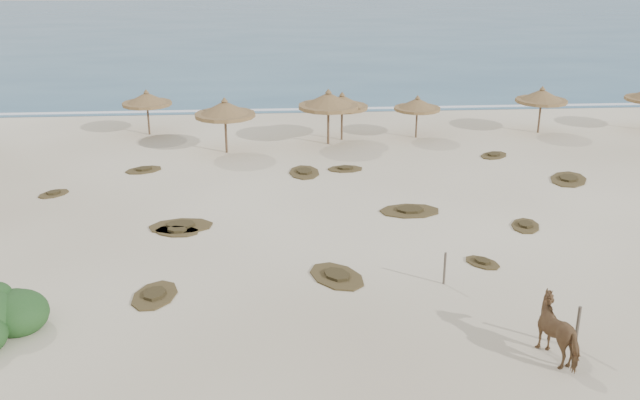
{
  "coord_description": "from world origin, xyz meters",
  "views": [
    {
      "loc": [
        -1.41,
        -22.78,
        11.09
      ],
      "look_at": [
        0.59,
        5.0,
        0.93
      ],
      "focal_mm": 40.0,
      "sensor_mm": 36.0,
      "label": 1
    }
  ],
  "objects": [
    {
      "name": "scrub_3",
      "position": [
        4.57,
        5.78,
        0.05
      ],
      "size": [
        2.72,
        1.81,
        0.16
      ],
      "rotation": [
        0.0,
        0.0,
        0.03
      ],
      "color": "#4E4022",
      "rests_on": "ground"
    },
    {
      "name": "scrub_11",
      "position": [
        -5.36,
        -1.38,
        0.05
      ],
      "size": [
        1.84,
        2.43,
        0.16
      ],
      "rotation": [
        0.0,
        0.0,
        1.36
      ],
      "color": "#4E4022",
      "rests_on": "ground"
    },
    {
      "name": "palapa_6",
      "position": [
        15.01,
        18.64,
        2.24
      ],
      "size": [
        3.95,
        3.95,
        2.89
      ],
      "rotation": [
        0.0,
        0.0,
        0.35
      ],
      "color": "brown",
      "rests_on": "ground"
    },
    {
      "name": "scrub_2",
      "position": [
        -5.27,
        4.17,
        0.05
      ],
      "size": [
        2.07,
        1.61,
        0.16
      ],
      "rotation": [
        0.0,
        0.0,
        2.89
      ],
      "color": "#4E4022",
      "rests_on": "ground"
    },
    {
      "name": "scrub_10",
      "position": [
        10.78,
        13.87,
        0.05
      ],
      "size": [
        2.17,
        2.12,
        0.16
      ],
      "rotation": [
        0.0,
        0.0,
        0.73
      ],
      "color": "#4E4022",
      "rests_on": "ground"
    },
    {
      "name": "fence_post_near",
      "position": [
        7.23,
        -5.48,
        0.67
      ],
      "size": [
        0.11,
        0.11,
        1.35
      ],
      "primitive_type": "cylinder",
      "rotation": [
        0.0,
        0.0,
        -0.15
      ],
      "color": "brown",
      "rests_on": "ground"
    },
    {
      "name": "palapa_5",
      "position": [
        7.3,
        18.04,
        1.99
      ],
      "size": [
        3.48,
        3.48,
        2.57
      ],
      "rotation": [
        0.0,
        0.0,
        -0.33
      ],
      "color": "brown",
      "rests_on": "ground"
    },
    {
      "name": "palapa_1",
      "position": [
        -8.73,
        19.95,
        2.14
      ],
      "size": [
        3.67,
        3.67,
        2.76
      ],
      "rotation": [
        0.0,
        0.0,
        0.29
      ],
      "color": "brown",
      "rests_on": "ground"
    },
    {
      "name": "ocean",
      "position": [
        0.0,
        75.0,
        0.0
      ],
      "size": [
        200.0,
        100.0,
        0.01
      ],
      "primitive_type": "cube",
      "color": "#285979",
      "rests_on": "ground"
    },
    {
      "name": "scrub_1",
      "position": [
        -5.17,
        4.72,
        0.05
      ],
      "size": [
        2.8,
        1.96,
        0.16
      ],
      "rotation": [
        0.0,
        0.0,
        0.09
      ],
      "color": "#4E4022",
      "rests_on": "ground"
    },
    {
      "name": "palapa_2",
      "position": [
        -3.84,
        15.64,
        2.42
      ],
      "size": [
        4.15,
        4.15,
        3.11
      ],
      "rotation": [
        0.0,
        0.0,
        -0.29
      ],
      "color": "brown",
      "rests_on": "ground"
    },
    {
      "name": "scrub_13",
      "position": [
        0.27,
        11.58,
        0.05
      ],
      "size": [
        1.57,
        2.38,
        0.16
      ],
      "rotation": [
        0.0,
        0.0,
        1.59
      ],
      "color": "#4E4022",
      "rests_on": "ground"
    },
    {
      "name": "fence_post_far",
      "position": [
        4.41,
        -1.16,
        0.59
      ],
      "size": [
        0.09,
        0.09,
        1.17
      ],
      "primitive_type": "cylinder",
      "rotation": [
        0.0,
        0.0,
        -0.08
      ],
      "color": "brown",
      "rests_on": "ground"
    },
    {
      "name": "scrub_8",
      "position": [
        -11.51,
        9.17,
        0.05
      ],
      "size": [
        1.74,
        1.76,
        0.16
      ],
      "rotation": [
        0.0,
        0.0,
        0.81
      ],
      "color": "#4E4022",
      "rests_on": "ground"
    },
    {
      "name": "palapa_3",
      "position": [
        2.81,
        17.88,
        2.22
      ],
      "size": [
        3.58,
        3.58,
        2.86
      ],
      "rotation": [
        0.0,
        0.0,
        -0.19
      ],
      "color": "brown",
      "rests_on": "ground"
    },
    {
      "name": "scrub_4",
      "position": [
        9.0,
        3.72,
        0.05
      ],
      "size": [
        1.65,
        2.02,
        0.16
      ],
      "rotation": [
        0.0,
        0.0,
        1.23
      ],
      "color": "#4E4022",
      "rests_on": "ground"
    },
    {
      "name": "horse",
      "position": [
        6.56,
        -5.9,
        0.85
      ],
      "size": [
        1.48,
        2.19,
        1.7
      ],
      "primitive_type": "imported",
      "rotation": [
        0.0,
        0.0,
        3.45
      ],
      "color": "brown",
      "rests_on": "ground"
    },
    {
      "name": "scrub_9",
      "position": [
        0.79,
        -0.39,
        0.05
      ],
      "size": [
        2.6,
        2.95,
        0.16
      ],
      "rotation": [
        0.0,
        0.0,
        2.07
      ],
      "color": "#4E4022",
      "rests_on": "ground"
    },
    {
      "name": "palapa_4",
      "position": [
        1.94,
        17.0,
        2.5
      ],
      "size": [
        4.43,
        4.43,
        3.22
      ],
      "rotation": [
        0.0,
        0.0,
        0.36
      ],
      "color": "brown",
      "rests_on": "ground"
    },
    {
      "name": "scrub_12",
      "position": [
        6.21,
        0.35,
        0.05
      ],
      "size": [
        1.57,
        1.68,
        0.16
      ],
      "rotation": [
        0.0,
        0.0,
        2.2
      ],
      "color": "#4E4022",
      "rests_on": "ground"
    },
    {
      "name": "scrub_6",
      "position": [
        -7.92,
        12.58,
        0.05
      ],
      "size": [
        2.24,
        1.95,
        0.16
      ],
      "rotation": [
        0.0,
        0.0,
        0.47
      ],
      "color": "#4E4022",
      "rests_on": "ground"
    },
    {
      "name": "scrub_5",
      "position": [
        13.2,
        9.53,
        0.05
      ],
      "size": [
        2.77,
        3.13,
        0.16
      ],
      "rotation": [
        0.0,
        0.0,
        1.06
      ],
      "color": "#4E4022",
      "rests_on": "ground"
    },
    {
      "name": "scrub_7",
      "position": [
        2.41,
        12.02,
        0.05
      ],
      "size": [
        1.89,
        1.28,
        0.16
      ],
      "rotation": [
        0.0,
        0.0,
        0.05
      ],
      "color": "#4E4022",
      "rests_on": "ground"
    },
    {
      "name": "foam_line",
      "position": [
        0.0,
        26.0,
        0.0
      ],
      "size": [
        70.0,
        0.6,
        0.01
      ],
      "primitive_type": "cube",
      "color": "white",
      "rests_on": "ground"
    },
    {
      "name": "ground",
      "position": [
        0.0,
        0.0,
        0.0
      ],
      "size": [
        160.0,
        160.0,
        0.0
      ],
      "primitive_type": "plane",
      "color": "white",
      "rests_on": "ground"
    }
  ]
}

